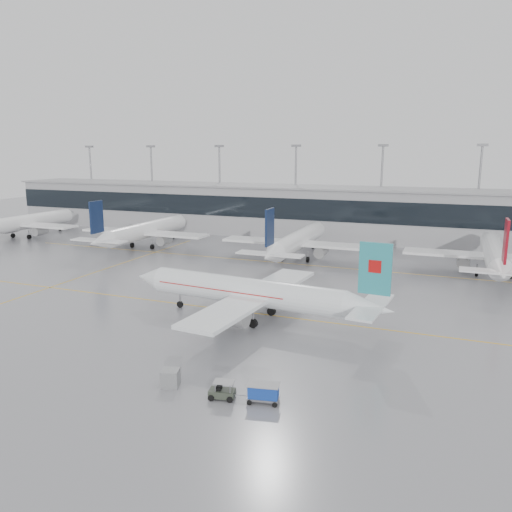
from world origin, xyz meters
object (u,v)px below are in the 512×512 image
at_px(air_canada_jet, 254,293).
at_px(baggage_cart, 263,392).
at_px(baggage_tug, 222,392).
at_px(gse_unit, 170,378).

relative_size(air_canada_jet, baggage_cart, 12.24).
bearing_deg(baggage_tug, gse_unit, 164.55).
height_order(air_canada_jet, gse_unit, air_canada_jet).
xyz_separation_m(baggage_cart, gse_unit, (-8.89, -0.28, -0.19)).
xyz_separation_m(air_canada_jet, gse_unit, (-0.32, -19.60, -2.75)).
height_order(air_canada_jet, baggage_tug, air_canada_jet).
bearing_deg(baggage_cart, air_canada_jet, 102.85).
relative_size(air_canada_jet, baggage_tug, 10.59).
height_order(air_canada_jet, baggage_cart, air_canada_jet).
relative_size(baggage_tug, baggage_cart, 1.16).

